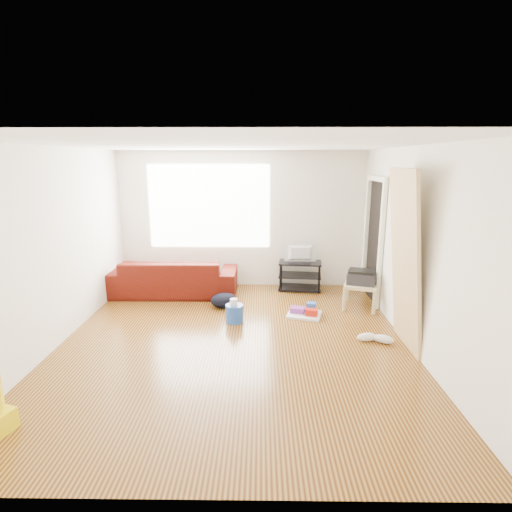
{
  "coord_description": "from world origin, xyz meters",
  "views": [
    {
      "loc": [
        0.35,
        -4.82,
        2.32
      ],
      "look_at": [
        0.28,
        0.6,
        1.02
      ],
      "focal_mm": 28.0,
      "sensor_mm": 36.0,
      "label": 1
    }
  ],
  "objects_px": {
    "cleaning_tray": "(305,312)",
    "tv_stand": "(300,275)",
    "bucket": "(235,322)",
    "backpack": "(224,307)",
    "sofa": "(175,294)",
    "side_table": "(361,287)"
  },
  "relations": [
    {
      "from": "cleaning_tray",
      "to": "tv_stand",
      "type": "bearing_deg",
      "value": 88.39
    },
    {
      "from": "bucket",
      "to": "backpack",
      "type": "xyz_separation_m",
      "value": [
        -0.21,
        0.6,
        0.0
      ]
    },
    {
      "from": "sofa",
      "to": "tv_stand",
      "type": "bearing_deg",
      "value": -173.2
    },
    {
      "from": "tv_stand",
      "to": "bucket",
      "type": "relative_size",
      "value": 3.07
    },
    {
      "from": "tv_stand",
      "to": "backpack",
      "type": "xyz_separation_m",
      "value": [
        -1.31,
        -0.94,
        -0.27
      ]
    },
    {
      "from": "bucket",
      "to": "cleaning_tray",
      "type": "height_order",
      "value": "cleaning_tray"
    },
    {
      "from": "side_table",
      "to": "sofa",
      "type": "bearing_deg",
      "value": 168.23
    },
    {
      "from": "side_table",
      "to": "bucket",
      "type": "xyz_separation_m",
      "value": [
        -1.99,
        -0.61,
        -0.34
      ]
    },
    {
      "from": "sofa",
      "to": "backpack",
      "type": "height_order",
      "value": "sofa"
    },
    {
      "from": "bucket",
      "to": "backpack",
      "type": "height_order",
      "value": "bucket"
    },
    {
      "from": "side_table",
      "to": "cleaning_tray",
      "type": "bearing_deg",
      "value": -158.84
    },
    {
      "from": "tv_stand",
      "to": "sofa",
      "type": "bearing_deg",
      "value": -166.54
    },
    {
      "from": "bucket",
      "to": "cleaning_tray",
      "type": "xyz_separation_m",
      "value": [
        1.07,
        0.25,
        0.05
      ]
    },
    {
      "from": "cleaning_tray",
      "to": "bucket",
      "type": "bearing_deg",
      "value": -166.67
    },
    {
      "from": "tv_stand",
      "to": "bucket",
      "type": "bearing_deg",
      "value": -119.07
    },
    {
      "from": "side_table",
      "to": "cleaning_tray",
      "type": "height_order",
      "value": "side_table"
    },
    {
      "from": "tv_stand",
      "to": "side_table",
      "type": "bearing_deg",
      "value": -39.69
    },
    {
      "from": "tv_stand",
      "to": "backpack",
      "type": "relative_size",
      "value": 1.89
    },
    {
      "from": "side_table",
      "to": "bucket",
      "type": "relative_size",
      "value": 2.37
    },
    {
      "from": "sofa",
      "to": "bucket",
      "type": "distance_m",
      "value": 1.72
    },
    {
      "from": "sofa",
      "to": "backpack",
      "type": "xyz_separation_m",
      "value": [
        0.95,
        -0.67,
        0.0
      ]
    },
    {
      "from": "backpack",
      "to": "cleaning_tray",
      "type": "bearing_deg",
      "value": -30.32
    }
  ]
}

